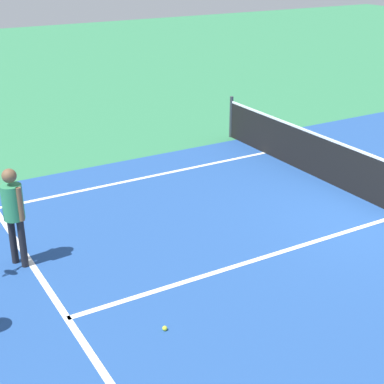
# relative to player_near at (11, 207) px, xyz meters

# --- Properties ---
(line_sideline_left) EXTENTS (0.10, 11.89, 0.01)m
(line_sideline_left) POSITION_rel_player_near_xyz_m (-2.34, 0.63, -0.99)
(line_sideline_left) COLOR white
(line_sideline_left) RESTS_ON ground_plane
(line_service_near) EXTENTS (8.22, 0.10, 0.01)m
(line_service_near) POSITION_rel_player_near_xyz_m (1.77, 0.17, -0.99)
(line_service_near) COLOR white
(line_service_near) RESTS_ON ground_plane
(line_center_service) EXTENTS (0.10, 6.40, 0.01)m
(line_center_service) POSITION_rel_player_near_xyz_m (1.77, 3.37, -0.99)
(line_center_service) COLOR white
(line_center_service) RESTS_ON ground_plane
(player_near) EXTENTS (0.54, 1.16, 1.61)m
(player_near) POSITION_rel_player_near_xyz_m (0.00, 0.00, 0.00)
(player_near) COLOR black
(player_near) RESTS_ON ground_plane
(tennis_ball_mid_court) EXTENTS (0.07, 0.07, 0.07)m
(tennis_ball_mid_court) POSITION_rel_player_near_xyz_m (2.66, 1.19, -0.96)
(tennis_ball_mid_court) COLOR #CCE033
(tennis_ball_mid_court) RESTS_ON ground_plane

